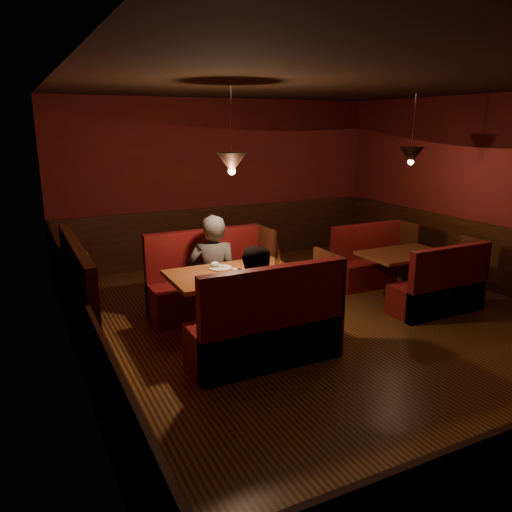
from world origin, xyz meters
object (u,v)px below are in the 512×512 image
main_table (234,287)px  main_bench_far (210,287)px  diner_a (213,255)px  second_bench_near (441,291)px  second_table (403,264)px  diner_b (260,289)px  second_bench_far (371,265)px  main_bench_near (269,332)px

main_table → main_bench_far: main_bench_far is taller
main_table → diner_a: 0.62m
main_bench_far → second_bench_near: size_ratio=1.23×
second_table → diner_b: 2.89m
second_bench_far → second_bench_near: (0.00, -1.43, 0.00)m
main_bench_near → diner_b: size_ratio=1.02×
main_table → second_table: (2.73, 0.16, -0.11)m
second_bench_near → second_table: bearing=92.2°
diner_a → main_bench_far: bearing=-82.8°
main_bench_near → diner_a: 1.50m
main_table → second_bench_far: size_ratio=1.12×
main_table → second_bench_near: bearing=-11.5°
main_bench_near → diner_a: (-0.06, 1.41, 0.51)m
second_table → second_bench_far: bearing=87.8°
diner_b → main_table: bearing=106.7°
main_table → main_bench_near: bearing=-88.9°
main_bench_near → second_bench_far: bearing=32.0°
main_bench_near → second_bench_far: main_bench_near is taller
main_table → main_bench_near: main_bench_near is taller
main_table → second_bench_near: main_table is taller
second_table → diner_b: diner_b is taller
diner_b → second_bench_near: bearing=20.6°
second_bench_far → main_bench_near: bearing=-148.0°
diner_a → diner_b: diner_a is taller
diner_a → main_table: bearing=113.6°
second_table → diner_b: bearing=-162.7°
main_bench_near → second_bench_near: (2.74, 0.28, -0.05)m
main_bench_far → diner_a: bearing=-102.1°
main_table → main_bench_far: bearing=88.9°
main_bench_far → diner_a: 0.58m
main_bench_far → second_bench_far: bearing=0.7°
second_bench_near → main_bench_near: bearing=-174.2°
main_bench_far → second_bench_near: main_bench_far is taller
main_bench_far → main_bench_near: 1.68m
main_bench_far → second_bench_near: 3.08m
main_bench_near → second_bench_near: main_bench_near is taller
second_table → diner_a: 2.83m
main_bench_near → second_table: main_bench_near is taller
main_bench_far → second_bench_far: size_ratio=1.23×
main_bench_near → second_bench_far: size_ratio=1.23×
second_table → second_bench_far: second_bench_far is taller
second_bench_near → second_bench_far: bearing=90.0°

